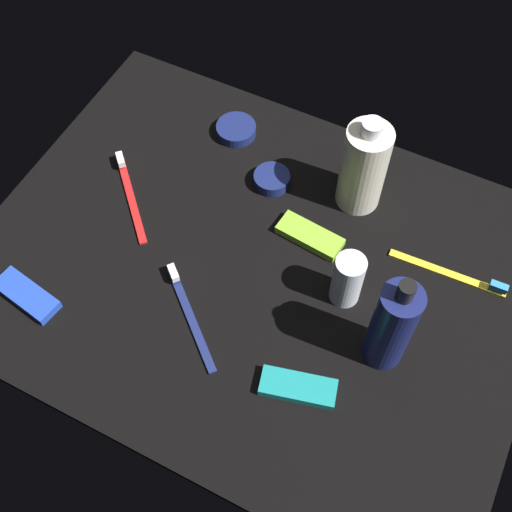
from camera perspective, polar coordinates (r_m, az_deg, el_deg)
ground_plane at (r=100.75cm, az=0.00°, el=-1.06°), size 84.00×64.00×1.20cm
lotion_bottle at (r=87.94cm, az=11.68°, el=-5.94°), size 5.66×5.66×19.38cm
bodywash_bottle at (r=102.28cm, az=9.30°, el=7.61°), size 7.07×7.07×17.68cm
deodorant_stick at (r=94.54cm, az=7.92°, el=-2.03°), size 4.43×4.43×9.49cm
toothbrush_red at (r=109.21cm, az=-10.89°, el=5.45°), size 13.47×13.68×2.10cm
toothbrush_navy at (r=96.44cm, az=-5.88°, el=-4.75°), size 14.45×12.62×2.10cm
toothbrush_yellow at (r=103.21cm, az=16.82°, el=-1.55°), size 18.04×2.02×2.10cm
snack_bar_lime at (r=102.57cm, az=4.68°, el=1.74°), size 10.76×5.06×1.50cm
snack_bar_blue at (r=102.67cm, az=-19.23°, el=-3.22°), size 10.92×5.66×1.50cm
snack_bar_teal at (r=91.37cm, az=3.66°, el=-11.28°), size 11.07×6.47×1.50cm
cream_tin_left at (r=108.36cm, az=1.37°, el=6.65°), size 5.95×5.95×2.03cm
cream_tin_right at (r=115.43cm, az=-1.73°, el=10.86°), size 6.86×6.86×1.85cm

